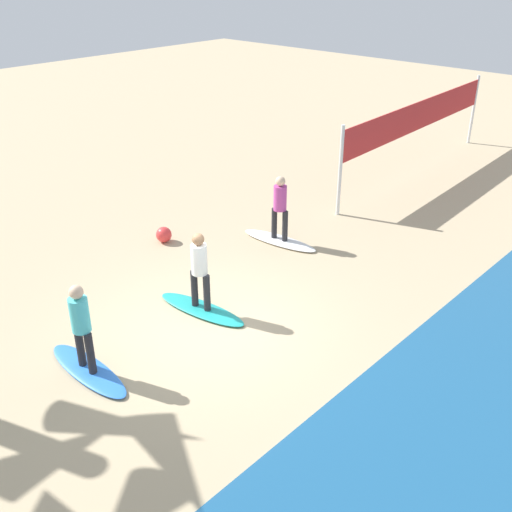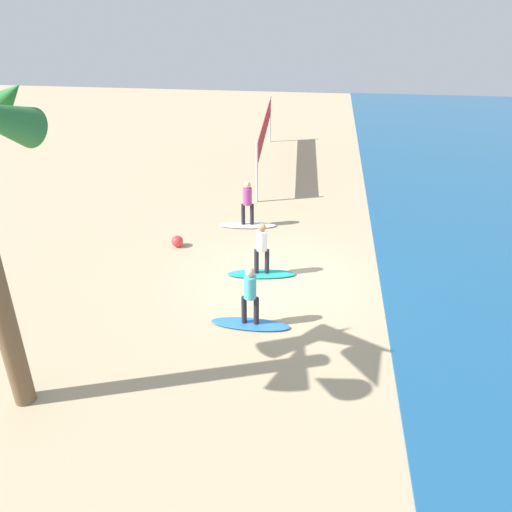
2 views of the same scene
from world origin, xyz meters
name	(u,v)px [view 2 (image 2 of 2)]	position (x,y,z in m)	size (l,w,h in m)	color
ground_plane	(279,281)	(0.00, 0.00, 0.00)	(60.00, 60.00, 0.00)	tan
surfboard_white	(248,225)	(-3.78, -1.51, 0.04)	(2.10, 0.56, 0.09)	white
surfer_white	(247,200)	(-3.78, -1.51, 1.04)	(0.32, 0.46, 1.64)	#232328
surfboard_teal	(262,274)	(-0.27, -0.57, 0.04)	(2.10, 0.56, 0.09)	teal
surfer_teal	(262,245)	(-0.27, -0.57, 1.04)	(0.32, 0.46, 1.64)	#232328
surfboard_blue	(250,324)	(2.41, -0.55, 0.04)	(2.10, 0.56, 0.09)	blue
surfer_blue	(250,292)	(2.41, -0.55, 1.04)	(0.32, 0.46, 1.64)	#232328
volleyball_net	(265,130)	(-10.72, -1.69, 1.79)	(9.09, 0.51, 2.50)	silver
beach_ball	(177,241)	(-1.85, -3.65, 0.20)	(0.39, 0.39, 0.39)	#E53838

